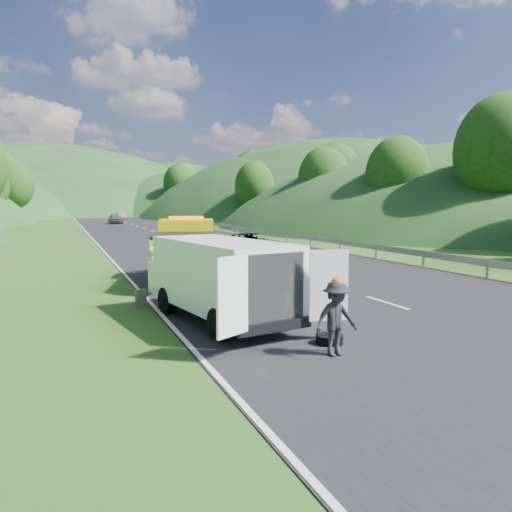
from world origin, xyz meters
name	(u,v)px	position (x,y,z in m)	size (l,w,h in m)	color
ground	(274,299)	(0.00, 0.00, 0.00)	(320.00, 320.00, 0.00)	#38661E
road_surface	(153,231)	(3.00, 40.00, 0.01)	(14.00, 200.00, 0.02)	black
guardrail	(190,225)	(10.30, 52.50, 0.00)	(0.06, 140.00, 1.52)	gray
tree_line_right	(256,222)	(23.00, 60.00, 0.00)	(14.00, 140.00, 14.00)	#305B1A
hills_backdrop	(108,213)	(6.50, 134.70, 0.00)	(201.00, 288.60, 44.00)	#2D5B23
tow_truck	(186,250)	(-1.83, 4.53, 1.26)	(3.68, 6.36, 2.58)	black
white_van	(219,276)	(-2.58, -2.30, 1.23)	(3.62, 6.45, 2.17)	black
woman	(155,296)	(-3.55, 1.85, 0.00)	(0.60, 0.44, 1.64)	white
child	(206,314)	(-2.69, -1.43, 0.00)	(0.50, 0.39, 1.03)	tan
worker	(336,356)	(-1.27, -6.13, 0.00)	(1.00, 0.57, 1.55)	black
suitcase	(141,298)	(-4.24, 0.40, 0.26)	(0.32, 0.18, 0.52)	#616249
spare_tire	(329,344)	(-0.95, -5.32, 0.00)	(0.61, 0.61, 0.20)	black
passing_suv	(249,257)	(3.70, 12.09, 0.00)	(2.22, 4.82, 1.34)	black
dist_car_a	(116,224)	(1.15, 60.72, 0.00)	(1.80, 4.46, 1.52)	#454449
dist_car_b	(122,219)	(4.16, 79.53, 0.00)	(1.42, 4.06, 1.34)	#7C5753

